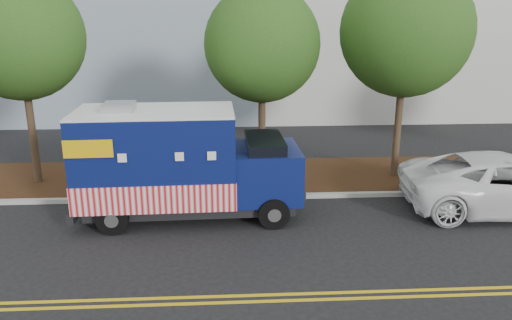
{
  "coord_description": "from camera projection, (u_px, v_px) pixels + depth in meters",
  "views": [
    {
      "loc": [
        0.22,
        -14.14,
        6.11
      ],
      "look_at": [
        1.06,
        0.6,
        1.61
      ],
      "focal_mm": 35.0,
      "sensor_mm": 36.0,
      "label": 1
    }
  ],
  "objects": [
    {
      "name": "sign_post",
      "position": [
        160.0,
        161.0,
        16.7
      ],
      "size": [
        0.06,
        0.06,
        2.4
      ],
      "primitive_type": "cube",
      "color": "#473828",
      "rests_on": "ground"
    },
    {
      "name": "centerline_near",
      "position": [
        221.0,
        296.0,
        11.02
      ],
      "size": [
        120.0,
        0.1,
        0.01
      ],
      "primitive_type": "cube",
      "color": "gold",
      "rests_on": "ground"
    },
    {
      "name": "mulch_strip",
      "position": [
        223.0,
        177.0,
        18.59
      ],
      "size": [
        120.0,
        4.0,
        0.15
      ],
      "primitive_type": "cube",
      "color": "#33180E",
      "rests_on": "ground"
    },
    {
      "name": "tree_b",
      "position": [
        262.0,
        45.0,
        17.19
      ],
      "size": [
        4.02,
        4.02,
        6.93
      ],
      "color": "#38281C",
      "rests_on": "ground"
    },
    {
      "name": "curb",
      "position": [
        223.0,
        197.0,
        16.59
      ],
      "size": [
        120.0,
        0.18,
        0.15
      ],
      "primitive_type": "cube",
      "color": "#9E9E99",
      "rests_on": "ground"
    },
    {
      "name": "food_truck",
      "position": [
        177.0,
        166.0,
        14.84
      ],
      "size": [
        6.79,
        2.73,
        3.54
      ],
      "rotation": [
        0.0,
        0.0,
        0.03
      ],
      "color": "black",
      "rests_on": "ground"
    },
    {
      "name": "centerline_far",
      "position": [
        221.0,
        303.0,
        10.78
      ],
      "size": [
        120.0,
        0.1,
        0.01
      ],
      "primitive_type": "cube",
      "color": "gold",
      "rests_on": "ground"
    },
    {
      "name": "tree_c",
      "position": [
        406.0,
        32.0,
        17.1
      ],
      "size": [
        4.52,
        4.52,
        7.61
      ],
      "color": "#38281C",
      "rests_on": "ground"
    },
    {
      "name": "tree_a",
      "position": [
        20.0,
        37.0,
        16.46
      ],
      "size": [
        4.22,
        4.22,
        7.33
      ],
      "color": "#38281C",
      "rests_on": "ground"
    },
    {
      "name": "white_car",
      "position": [
        508.0,
        184.0,
        15.47
      ],
      "size": [
        6.67,
        3.51,
        1.79
      ],
      "primitive_type": "imported",
      "rotation": [
        0.0,
        0.0,
        1.49
      ],
      "color": "white",
      "rests_on": "ground"
    },
    {
      "name": "ground",
      "position": [
        223.0,
        216.0,
        15.27
      ],
      "size": [
        120.0,
        120.0,
        0.0
      ],
      "primitive_type": "plane",
      "color": "black",
      "rests_on": "ground"
    }
  ]
}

